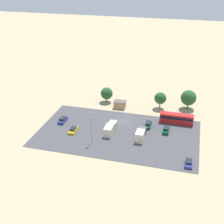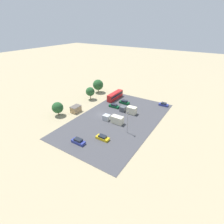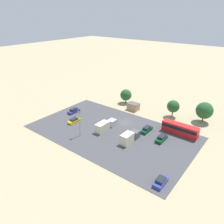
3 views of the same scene
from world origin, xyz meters
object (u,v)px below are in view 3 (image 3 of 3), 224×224
Objects in this scene: parked_truck_1 at (129,137)px; parked_car_4 at (74,121)px; bus at (180,129)px; parked_car_3 at (161,182)px; parked_car_0 at (147,130)px; parked_truck_0 at (105,126)px; shed_building at (133,107)px; parked_car_1 at (74,111)px; parked_car_2 at (162,138)px.

parked_car_4 is at bearing -176.19° from parked_truck_1.
bus is 23.32m from parked_car_3.
bus is 33.82m from parked_car_4.
bus reaches higher than parked_truck_1.
parked_truck_0 is (10.87, 6.83, 0.63)m from parked_car_0.
parked_car_0 is 8.13m from parked_truck_1.
bus is 1.52× the size of parked_truck_1.
parked_car_0 is at bearing 82.52° from parked_truck_1.
parked_truck_1 is at bearing 145.86° from parked_car_3.
shed_building is at bearing -107.63° from bus.
parked_car_0 is 1.03× the size of parked_car_1.
parked_car_1 is 43.62m from parked_car_3.
parked_car_2 is (2.62, 6.72, -1.05)m from bus.
parked_truck_1 is at bearing -8.10° from parked_car_1.
parked_car_1 is at bearing 161.66° from parked_car_3.
parked_car_2 is 1.05× the size of parked_car_4.
parked_truck_1 is (14.62, -9.91, 0.75)m from parked_car_3.
bus is 22.64m from parked_truck_0.
shed_building is 22.49m from parked_car_2.
parked_car_0 is (8.55, 4.80, -1.07)m from bus.
parked_car_1 is 0.65× the size of parked_truck_1.
parked_car_1 is at bearing 8.63° from parked_car_0.
parked_car_1 is 1.02× the size of parked_car_4.
shed_building reaches higher than parked_car_1.
parked_truck_1 is (-26.78, 3.81, 0.69)m from parked_car_1.
parked_truck_0 is at bearing 94.15° from shed_building.
parked_car_0 is 0.57× the size of parked_truck_0.
shed_building reaches higher than parked_car_4.
shed_building is 0.92× the size of parked_car_0.
bus is at bearing 162.37° from shed_building.
parked_car_0 is 12.85m from parked_truck_0.
shed_building is 16.69m from parked_car_0.
parked_car_3 is at bearing 12.44° from bus.
parked_car_1 is at bearing 44.95° from shed_building.
bus is at bearing 53.20° from parked_truck_1.
parked_car_3 is at bearing -18.34° from parked_car_1.
parked_car_0 is at bearing 8.63° from parked_car_1.
parked_truck_1 is at bearing 119.82° from shed_building.
bus reaches higher than shed_building.
shed_building is at bearing 44.95° from parked_car_1.
bus is 9.87m from parked_car_0.
parked_car_2 reaches higher than parked_car_4.
parked_truck_1 is (-11.13, 19.43, 0.13)m from shed_building.
parked_car_1 is at bearing -76.07° from bus.
parked_truck_0 reaches higher than parked_car_2.
parked_car_4 is (22.10, 9.43, -0.08)m from parked_car_0.
bus is at bearing 68.73° from parked_car_2.
bus reaches higher than parked_car_2.
parked_truck_1 reaches higher than parked_car_0.
parked_car_3 is 0.49× the size of parked_truck_0.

